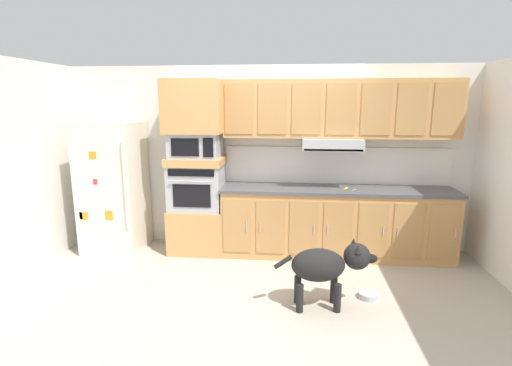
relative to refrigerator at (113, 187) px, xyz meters
name	(u,v)px	position (x,y,z in m)	size (l,w,h in m)	color
ground_plane	(260,276)	(2.07, -0.68, -0.88)	(9.60, 9.60, 0.00)	#B2A899
back_kitchen_wall	(267,158)	(2.07, 0.43, 0.37)	(6.20, 0.12, 2.50)	silver
side_panel_left	(26,168)	(-0.73, -0.68, 0.37)	(0.12, 7.10, 2.50)	silver
refrigerator	(113,187)	(0.00, 0.00, 0.00)	(0.76, 0.73, 1.76)	silver
oven_base_cabinet	(199,229)	(1.15, 0.07, -0.58)	(0.74, 0.62, 0.60)	tan
built_in_oven	(197,186)	(1.15, 0.07, 0.02)	(0.70, 0.62, 0.60)	#A8AAAF
appliance_mid_shelf	(196,161)	(1.15, 0.07, 0.37)	(0.74, 0.62, 0.10)	tan
microwave	(196,145)	(1.15, 0.07, 0.58)	(0.64, 0.54, 0.32)	#A8AAAF
appliance_upper_cabinet	(195,106)	(1.15, 0.07, 1.08)	(0.74, 0.62, 0.68)	tan
lower_cabinet_run	(335,223)	(3.01, 0.07, -0.44)	(2.98, 0.63, 0.88)	tan
countertop_slab	(337,189)	(3.01, 0.07, 0.02)	(3.02, 0.64, 0.04)	#4C4C51
backsplash_panel	(335,165)	(3.01, 0.36, 0.29)	(3.02, 0.02, 0.50)	white
upper_cabinet_with_hood	(339,111)	(3.00, 0.19, 1.02)	(2.98, 0.48, 0.88)	tan
screwdriver	(346,189)	(3.11, -0.04, 0.05)	(0.17, 0.16, 0.03)	yellow
dog	(327,265)	(2.79, -1.31, -0.43)	(1.02, 0.38, 0.69)	black
dog_food_bowl	(368,295)	(3.25, -1.09, -0.85)	(0.20, 0.20, 0.06)	#B2B7BC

